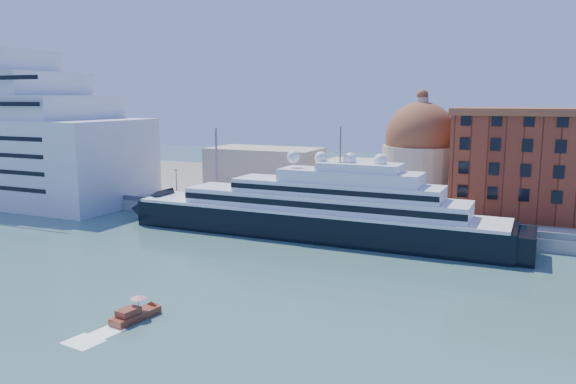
% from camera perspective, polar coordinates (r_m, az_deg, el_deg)
% --- Properties ---
extents(ground, '(400.00, 400.00, 0.00)m').
position_cam_1_polar(ground, '(95.92, -7.22, -7.07)').
color(ground, '#3A6463').
rests_on(ground, ground).
extents(quay, '(180.00, 10.00, 2.50)m').
position_cam_1_polar(quay, '(124.93, 0.93, -2.53)').
color(quay, gray).
rests_on(quay, ground).
extents(land, '(260.00, 72.00, 2.00)m').
position_cam_1_polar(land, '(162.80, 6.67, 0.12)').
color(land, slate).
rests_on(land, ground).
extents(quay_fence, '(180.00, 0.10, 1.20)m').
position_cam_1_polar(quay_fence, '(120.53, 0.08, -2.07)').
color(quay_fence, slate).
rests_on(quay_fence, quay).
extents(superyacht, '(86.09, 11.94, 25.73)m').
position_cam_1_polar(superyacht, '(112.28, 1.26, -2.23)').
color(superyacht, black).
rests_on(superyacht, ground).
extents(service_barge, '(10.44, 4.17, 2.30)m').
position_cam_1_polar(service_barge, '(149.70, -22.72, -1.50)').
color(service_barge, white).
rests_on(service_barge, ground).
extents(water_taxi, '(3.14, 6.92, 3.17)m').
position_cam_1_polar(water_taxi, '(73.69, -15.33, -11.87)').
color(water_taxi, maroon).
rests_on(water_taxi, ground).
extents(warehouse, '(43.00, 19.00, 23.25)m').
position_cam_1_polar(warehouse, '(130.95, 25.75, 2.65)').
color(warehouse, brown).
rests_on(warehouse, land).
extents(church, '(66.00, 18.00, 25.50)m').
position_cam_1_polar(church, '(143.21, 7.07, 2.85)').
color(church, beige).
rests_on(church, land).
extents(lamp_posts, '(120.80, 2.40, 18.00)m').
position_cam_1_polar(lamp_posts, '(127.44, -4.61, 1.60)').
color(lamp_posts, slate).
rests_on(lamp_posts, quay).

